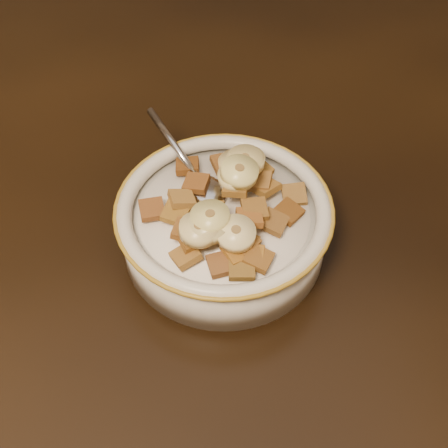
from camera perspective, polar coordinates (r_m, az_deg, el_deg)
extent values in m
cube|color=black|center=(1.29, -8.14, 12.94)|extent=(0.49, 0.49, 0.84)
cylinder|color=silver|center=(0.54, 0.00, -0.62)|extent=(0.17, 0.17, 0.04)
cylinder|color=white|center=(0.52, 0.00, 0.85)|extent=(0.14, 0.14, 0.00)
ellipsoid|color=#B5B7BF|center=(0.53, -1.62, 3.06)|extent=(0.05, 0.05, 0.01)
cube|color=brown|center=(0.48, 1.62, -4.04)|extent=(0.02, 0.02, 0.01)
cube|color=brown|center=(0.48, 3.17, -3.17)|extent=(0.03, 0.03, 0.01)
cube|color=#8B5E20|center=(0.53, 3.79, 3.41)|extent=(0.03, 0.03, 0.01)
cube|color=brown|center=(0.49, 1.90, -1.73)|extent=(0.03, 0.03, 0.01)
cube|color=brown|center=(0.53, 3.22, 3.93)|extent=(0.03, 0.03, 0.01)
cube|color=brown|center=(0.55, 3.17, 4.95)|extent=(0.03, 0.03, 0.01)
cube|color=brown|center=(0.55, -0.01, 5.58)|extent=(0.02, 0.02, 0.01)
cube|color=#633211|center=(0.53, 2.01, 3.95)|extent=(0.02, 0.02, 0.01)
cube|color=olive|center=(0.51, -4.47, 1.00)|extent=(0.03, 0.03, 0.01)
cube|color=brown|center=(0.51, 1.09, 3.39)|extent=(0.03, 0.03, 0.01)
cube|color=#936127|center=(0.52, -3.87, 2.31)|extent=(0.02, 0.02, 0.01)
cube|color=brown|center=(0.50, -1.21, 1.07)|extent=(0.03, 0.02, 0.01)
cube|color=brown|center=(0.48, -0.26, -3.69)|extent=(0.02, 0.02, 0.01)
cube|color=brown|center=(0.49, 1.11, -1.70)|extent=(0.02, 0.02, 0.01)
cube|color=brown|center=(0.50, 2.82, 1.33)|extent=(0.02, 0.02, 0.01)
cube|color=#9E5C19|center=(0.48, 1.21, -2.55)|extent=(0.03, 0.03, 0.01)
cube|color=brown|center=(0.49, -2.43, -0.58)|extent=(0.03, 0.03, 0.01)
cube|color=brown|center=(0.49, 1.84, -1.65)|extent=(0.03, 0.03, 0.01)
cube|color=brown|center=(0.49, -3.51, -0.59)|extent=(0.03, 0.03, 0.01)
cube|color=brown|center=(0.52, -6.60, 1.35)|extent=(0.02, 0.02, 0.01)
cube|color=brown|center=(0.50, 2.33, 0.59)|extent=(0.02, 0.02, 0.01)
cube|color=brown|center=(0.53, -2.56, 3.76)|extent=(0.03, 0.03, 0.01)
cube|color=#966225|center=(0.48, 2.48, -3.03)|extent=(0.03, 0.03, 0.01)
cube|color=brown|center=(0.51, 4.59, 0.16)|extent=(0.03, 0.03, 0.01)
cube|color=brown|center=(0.49, -3.54, -2.91)|extent=(0.03, 0.03, 0.01)
cube|color=brown|center=(0.52, 5.92, 1.13)|extent=(0.03, 0.03, 0.01)
cube|color=olive|center=(0.49, -2.92, -1.43)|extent=(0.03, 0.03, 0.01)
cube|color=brown|center=(0.55, -3.37, 5.33)|extent=(0.02, 0.02, 0.01)
cube|color=olive|center=(0.53, 6.44, 2.66)|extent=(0.02, 0.02, 0.01)
cylinder|color=#E1D474|center=(0.51, 1.17, 4.39)|extent=(0.04, 0.04, 0.02)
cylinder|color=#FEE189|center=(0.48, -2.32, -0.52)|extent=(0.04, 0.04, 0.01)
cylinder|color=#E7C66F|center=(0.53, 1.91, 5.78)|extent=(0.04, 0.04, 0.01)
cylinder|color=#ECDF87|center=(0.49, -1.27, 0.60)|extent=(0.04, 0.04, 0.01)
cylinder|color=#D1BF89|center=(0.53, 1.32, 5.40)|extent=(0.04, 0.04, 0.01)
cylinder|color=#E1D374|center=(0.51, 1.43, 4.78)|extent=(0.04, 0.04, 0.02)
cylinder|color=#FFE6A5|center=(0.48, 1.10, -0.88)|extent=(0.04, 0.04, 0.02)
cylinder|color=#D4C47C|center=(0.53, 1.17, 5.54)|extent=(0.04, 0.04, 0.01)
cylinder|color=beige|center=(0.53, 2.08, 5.85)|extent=(0.04, 0.04, 0.01)
cylinder|color=beige|center=(0.48, -1.45, -0.19)|extent=(0.04, 0.04, 0.01)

